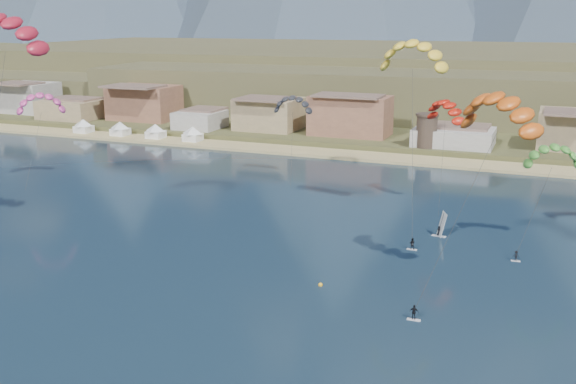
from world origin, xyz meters
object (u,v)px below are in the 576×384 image
(kitesurfer_orange, at_px, (500,107))
(buoy, at_px, (321,285))
(watchtower, at_px, (427,130))
(kitesurfer_green, at_px, (553,153))
(kitesurfer_red, at_px, (3,28))
(kitesurfer_yellow, at_px, (413,51))
(windsurfer, at_px, (440,229))

(kitesurfer_orange, xyz_separation_m, buoy, (-20.24, -7.20, -23.65))
(watchtower, relative_size, kitesurfer_green, 0.49)
(kitesurfer_red, height_order, kitesurfer_orange, kitesurfer_red)
(watchtower, xyz_separation_m, kitesurfer_red, (-46.46, -90.23, 26.30))
(kitesurfer_red, xyz_separation_m, kitesurfer_green, (76.22, 27.17, -17.96))
(kitesurfer_red, distance_m, buoy, 59.10)
(kitesurfer_yellow, distance_m, kitesurfer_orange, 30.92)
(watchtower, distance_m, kitesurfer_red, 104.84)
(watchtower, distance_m, kitesurfer_green, 70.22)
(kitesurfer_orange, relative_size, buoy, 46.16)
(buoy, bearing_deg, kitesurfer_yellow, 82.76)
(watchtower, height_order, buoy, watchtower)
(windsurfer, xyz_separation_m, buoy, (-11.26, -26.21, -1.17))
(windsurfer, bearing_deg, kitesurfer_orange, -64.73)
(buoy, bearing_deg, kitesurfer_orange, 19.59)
(kitesurfer_yellow, bearing_deg, windsurfer, -44.59)
(kitesurfer_red, bearing_deg, kitesurfer_green, 19.62)
(kitesurfer_red, relative_size, windsurfer, 9.33)
(kitesurfer_green, bearing_deg, kitesurfer_red, -160.38)
(kitesurfer_orange, bearing_deg, buoy, -160.41)
(kitesurfer_orange, relative_size, windsurfer, 6.96)
(watchtower, height_order, kitesurfer_yellow, kitesurfer_yellow)
(kitesurfer_red, xyz_separation_m, windsurfer, (60.58, 26.33, -31.39))
(windsurfer, height_order, buoy, windsurfer)
(kitesurfer_orange, bearing_deg, kitesurfer_red, -174.00)
(watchtower, bearing_deg, kitesurfer_orange, -74.44)
(kitesurfer_orange, distance_m, windsurfer, 30.77)
(kitesurfer_red, height_order, kitesurfer_green, kitesurfer_red)
(kitesurfer_green, distance_m, buoy, 40.86)
(watchtower, relative_size, kitesurfer_red, 0.23)
(kitesurfer_green, relative_size, windsurfer, 4.34)
(kitesurfer_orange, distance_m, kitesurfer_green, 22.82)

